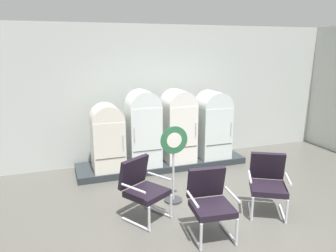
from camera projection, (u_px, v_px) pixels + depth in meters
ground at (228, 238)px, 4.71m from camera, size 12.00×10.00×0.05m
back_wall at (153, 93)px, 7.67m from camera, size 11.76×0.12×3.17m
display_plinth at (162, 163)px, 7.46m from camera, size 3.82×0.95×0.14m
refrigerator_0 at (107, 136)px, 6.76m from camera, size 0.65×0.67×1.39m
refrigerator_1 at (143, 126)px, 6.97m from camera, size 0.67×0.65×1.65m
refrigerator_2 at (178, 124)px, 7.27m from camera, size 0.65×0.72×1.62m
refrigerator_3 at (213, 123)px, 7.54m from camera, size 0.70×0.68×1.55m
armchair_left at (142, 186)px, 5.13m from camera, size 0.83×0.86×0.97m
armchair_right at (268, 181)px, 5.33m from camera, size 0.82×0.85×0.97m
armchair_center at (210, 200)px, 4.68m from camera, size 0.68×0.72×0.97m
sign_stand at (174, 165)px, 5.62m from camera, size 0.48×0.32×1.38m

